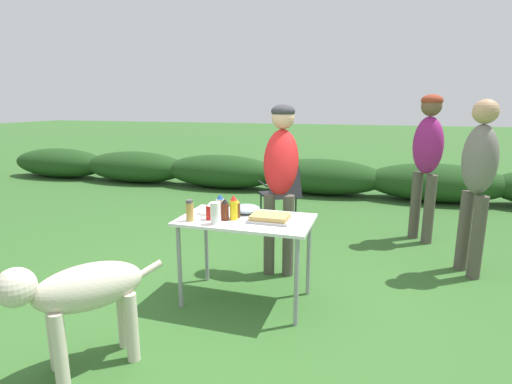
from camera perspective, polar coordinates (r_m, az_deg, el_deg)
ground_plane at (r=3.60m, az=-1.38°, el=-15.15°), size 60.00×60.00×0.00m
shrub_hedge at (r=7.59m, az=9.14°, el=2.19°), size 14.40×0.90×0.66m
folding_table at (r=3.35m, az=-1.44°, el=-5.05°), size 1.10×0.64×0.74m
food_tray at (r=3.25m, az=2.02°, el=-3.71°), size 0.34×0.26×0.06m
plate_stack at (r=3.51m, az=-6.56°, el=-2.78°), size 0.22×0.22×0.02m
mixing_bowl at (r=3.49m, az=-1.45°, el=-2.41°), size 0.25×0.25×0.07m
paper_cup_stack at (r=3.17m, az=-5.81°, el=-3.02°), size 0.08×0.08×0.18m
bbq_sauce_bottle at (r=3.27m, az=-4.46°, el=-2.55°), size 0.06×0.06×0.18m
beer_bottle at (r=3.34m, az=-2.79°, el=-2.37°), size 0.06×0.06×0.16m
mayo_bottle at (r=3.37m, az=-5.13°, el=-2.00°), size 0.07×0.07×0.20m
spice_jar at (r=3.28m, az=-9.45°, el=-2.64°), size 0.06×0.06×0.18m
mustard_bottle at (r=3.27m, az=-3.21°, el=-2.28°), size 0.06×0.06×0.21m
ketchup_bottle at (r=3.30m, az=-6.56°, el=-2.72°), size 0.07×0.07×0.15m
standing_person_in_olive_jacket at (r=3.91m, az=3.58°, el=3.49°), size 0.40×0.51×1.67m
standing_person_in_dark_puffer at (r=5.21m, az=23.27°, el=5.24°), size 0.47×0.48×1.78m
standing_person_in_navy_coat at (r=4.36m, az=29.16°, el=2.49°), size 0.40×0.46×1.72m
dog at (r=2.78m, az=-23.94°, el=-13.13°), size 0.72×0.87×0.77m
camp_chair_green_behind_table at (r=5.65m, az=3.54°, el=0.19°), size 0.71×0.75×0.83m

